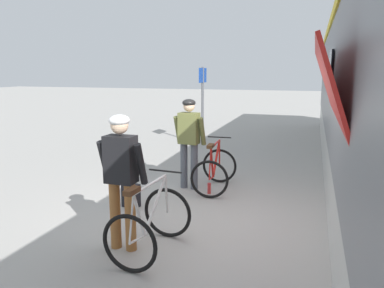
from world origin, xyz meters
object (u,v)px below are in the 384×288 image
at_px(cyclist_near_in_dark, 121,171).
at_px(water_bottle_near_the_bikes, 209,188).
at_px(cyclist_far_in_olive, 189,136).
at_px(bicycle_far_red, 215,170).
at_px(bicycle_near_white, 150,223).
at_px(platform_sign_post, 203,93).
at_px(backpack_on_platform, 131,195).

height_order(cyclist_near_in_dark, water_bottle_near_the_bikes, cyclist_near_in_dark).
height_order(cyclist_far_in_olive, bicycle_far_red, cyclist_far_in_olive).
distance_m(cyclist_far_in_olive, bicycle_near_white, 2.82).
distance_m(bicycle_near_white, bicycle_far_red, 2.76).
bearing_deg(platform_sign_post, cyclist_far_in_olive, -77.03).
height_order(bicycle_far_red, platform_sign_post, platform_sign_post).
height_order(cyclist_near_in_dark, platform_sign_post, platform_sign_post).
bearing_deg(backpack_on_platform, bicycle_far_red, 61.38).
bearing_deg(platform_sign_post, water_bottle_near_the_bikes, -72.14).
height_order(bicycle_near_white, bicycle_far_red, same).
relative_size(bicycle_near_white, backpack_on_platform, 2.78).
relative_size(water_bottle_near_the_bikes, platform_sign_post, 0.09).
distance_m(bicycle_near_white, backpack_on_platform, 1.76).
relative_size(cyclist_far_in_olive, bicycle_far_red, 1.59).
xyz_separation_m(cyclist_near_in_dark, bicycle_far_red, (0.51, 2.75, -0.65)).
height_order(bicycle_near_white, water_bottle_near_the_bikes, bicycle_near_white).
xyz_separation_m(bicycle_far_red, platform_sign_post, (-1.51, 4.33, 1.22)).
xyz_separation_m(cyclist_near_in_dark, bicycle_near_white, (0.39, -0.02, -0.65)).
height_order(backpack_on_platform, platform_sign_post, platform_sign_post).
bearing_deg(backpack_on_platform, cyclist_near_in_dark, -54.91).
distance_m(cyclist_far_in_olive, bicycle_far_red, 0.83).
xyz_separation_m(bicycle_near_white, backpack_on_platform, (-1.00, 1.43, -0.20)).
bearing_deg(cyclist_near_in_dark, bicycle_far_red, 79.40).
xyz_separation_m(cyclist_far_in_olive, platform_sign_post, (-1.01, 4.37, 0.57)).
distance_m(cyclist_far_in_olive, platform_sign_post, 4.52).
relative_size(backpack_on_platform, water_bottle_near_the_bikes, 1.93).
bearing_deg(platform_sign_post, cyclist_near_in_dark, -81.95).
height_order(backpack_on_platform, water_bottle_near_the_bikes, backpack_on_platform).
bearing_deg(bicycle_far_red, backpack_on_platform, -130.30).
bearing_deg(platform_sign_post, bicycle_far_red, -70.73).
bearing_deg(bicycle_near_white, cyclist_far_in_olive, 97.95).
height_order(cyclist_near_in_dark, backpack_on_platform, cyclist_near_in_dark).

